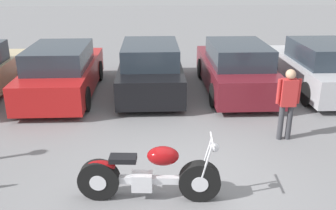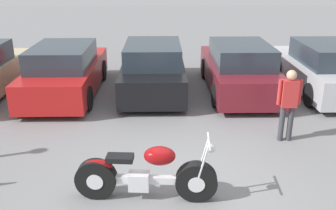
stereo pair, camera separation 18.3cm
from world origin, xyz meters
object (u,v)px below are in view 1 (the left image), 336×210
object	(u,v)px
parked_car_red	(62,72)
parked_car_maroon	(236,69)
parked_car_black	(150,69)
parked_car_silver	(320,68)
person_standing	(288,99)
motorcycle	(148,175)

from	to	relation	value
parked_car_red	parked_car_maroon	size ratio (longest dim) A/B	1.00
parked_car_red	parked_car_maroon	bearing A→B (deg)	1.68
parked_car_red	parked_car_black	size ratio (longest dim) A/B	1.00
parked_car_silver	person_standing	world-z (taller)	person_standing
parked_car_red	parked_car_silver	distance (m)	7.79
parked_car_red	person_standing	size ratio (longest dim) A/B	2.77
parked_car_black	parked_car_maroon	bearing A→B (deg)	-2.82
parked_car_maroon	person_standing	xyz separation A→B (m)	(0.39, -3.41, 0.25)
parked_car_black	parked_car_maroon	distance (m)	2.60
parked_car_red	parked_car_black	world-z (taller)	same
parked_car_maroon	parked_car_silver	distance (m)	2.60
motorcycle	parked_car_silver	distance (m)	7.63
parked_car_red	person_standing	bearing A→B (deg)	-30.28
parked_car_maroon	parked_car_black	bearing A→B (deg)	177.18
parked_car_maroon	parked_car_silver	bearing A→B (deg)	-0.36
parked_car_red	motorcycle	bearing A→B (deg)	-64.78
parked_car_red	parked_car_black	distance (m)	2.61
motorcycle	parked_car_red	xyz separation A→B (m)	(-2.55, 5.40, 0.26)
motorcycle	parked_car_black	bearing A→B (deg)	89.49
motorcycle	parked_car_maroon	distance (m)	6.16
person_standing	parked_car_red	bearing A→B (deg)	149.72
parked_car_maroon	person_standing	world-z (taller)	person_standing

